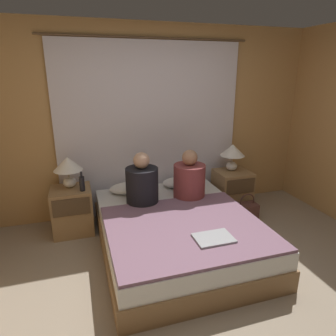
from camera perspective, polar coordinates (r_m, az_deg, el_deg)
ground_plane at (r=2.89m, az=7.47°, el=-23.53°), size 16.00×16.00×0.00m
wall_back at (r=4.10m, az=-3.50°, el=8.66°), size 4.67×0.06×2.50m
curtain_panel at (r=4.05m, az=-3.26°, el=7.19°), size 2.66×0.02×2.32m
bed at (r=3.41m, az=1.57°, el=-12.07°), size 1.61×2.04×0.41m
nightstand_left at (r=3.88m, az=-17.74°, el=-7.68°), size 0.47×0.45×0.57m
nightstand_right at (r=4.39m, az=12.10°, el=-4.16°), size 0.47×0.45×0.57m
lamp_left at (r=3.74m, az=-18.52°, el=0.30°), size 0.34×0.34×0.38m
lamp_right at (r=4.27m, az=12.18°, el=2.94°), size 0.34×0.34×0.38m
pillow_left at (r=3.93m, az=-7.17°, el=-3.74°), size 0.54×0.34×0.12m
pillow_right at (r=4.10m, az=2.64°, el=-2.68°), size 0.54×0.34×0.12m
blanket_on_bed at (r=3.05m, az=3.48°, el=-11.18°), size 1.55×1.37×0.03m
person_left_in_bed at (r=3.51m, az=-4.96°, el=-2.99°), size 0.38×0.38×0.63m
person_right_in_bed at (r=3.68m, az=4.08°, el=-2.15°), size 0.39×0.39×0.61m
beer_bottle_on_left_stand at (r=3.64m, az=-16.07°, el=-2.81°), size 0.06×0.06×0.23m
laptop_on_bed at (r=2.86m, az=8.69°, el=-13.05°), size 0.35×0.25×0.02m
handbag_on_floor at (r=4.18m, az=14.69°, el=-7.97°), size 0.29×0.18×0.38m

